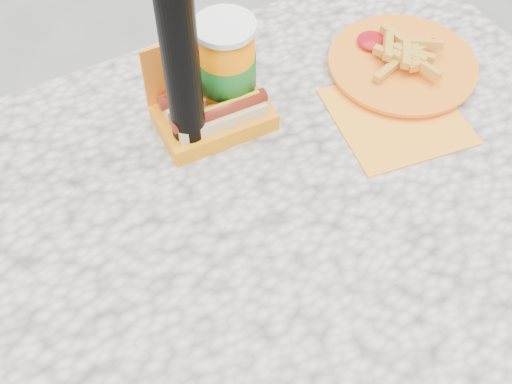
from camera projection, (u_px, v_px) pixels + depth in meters
picnic_table at (242, 261)px, 0.98m from camera, size 1.20×0.80×0.75m
hotdog_box at (212, 108)px, 0.98m from camera, size 0.18×0.12×0.14m
fries_plate at (401, 66)px, 1.06m from camera, size 0.31×0.32×0.05m
soda_cup at (227, 70)px, 0.95m from camera, size 0.09×0.09×0.17m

